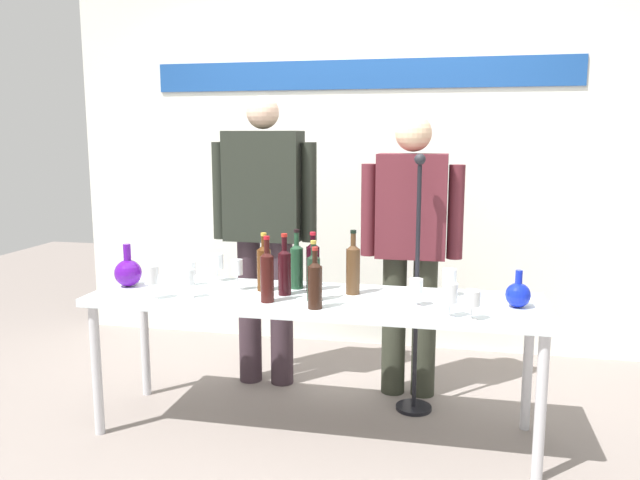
{
  "coord_description": "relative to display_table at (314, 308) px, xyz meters",
  "views": [
    {
      "loc": [
        0.67,
        -3.0,
        1.52
      ],
      "look_at": [
        0.0,
        0.15,
        0.99
      ],
      "focal_mm": 35.35,
      "sensor_mm": 36.0,
      "label": 1
    }
  ],
  "objects": [
    {
      "name": "ground_plane",
      "position": [
        0.0,
        0.0,
        -0.66
      ],
      "size": [
        10.0,
        10.0,
        0.0
      ],
      "primitive_type": "plane",
      "color": "gray"
    },
    {
      "name": "back_wall",
      "position": [
        0.0,
        1.5,
        0.84
      ],
      "size": [
        4.25,
        0.11,
        3.0
      ],
      "color": "white",
      "rests_on": "ground"
    },
    {
      "name": "display_table",
      "position": [
        0.0,
        0.0,
        0.0
      ],
      "size": [
        2.27,
        0.61,
        0.72
      ],
      "color": "silver",
      "rests_on": "ground"
    },
    {
      "name": "decanter_blue_left",
      "position": [
        -1.02,
        0.0,
        0.14
      ],
      "size": [
        0.14,
        0.14,
        0.23
      ],
      "color": "#531191",
      "rests_on": "display_table"
    },
    {
      "name": "decanter_blue_right",
      "position": [
        0.98,
        0.0,
        0.12
      ],
      "size": [
        0.12,
        0.12,
        0.18
      ],
      "color": "#1022BA",
      "rests_on": "display_table"
    },
    {
      "name": "presenter_left",
      "position": [
        -0.44,
        0.6,
        0.35
      ],
      "size": [
        0.64,
        0.22,
        1.75
      ],
      "color": "#382830",
      "rests_on": "ground"
    },
    {
      "name": "presenter_right",
      "position": [
        0.44,
        0.6,
        0.27
      ],
      "size": [
        0.58,
        0.22,
        1.64
      ],
      "color": "#313428",
      "rests_on": "ground"
    },
    {
      "name": "wine_bottle_0",
      "position": [
        -0.2,
        -0.15,
        0.2
      ],
      "size": [
        0.07,
        0.07,
        0.32
      ],
      "color": "#34100E",
      "rests_on": "display_table"
    },
    {
      "name": "wine_bottle_1",
      "position": [
        -0.03,
        0.12,
        0.2
      ],
      "size": [
        0.07,
        0.07,
        0.31
      ],
      "color": "black",
      "rests_on": "display_table"
    },
    {
      "name": "wine_bottle_2",
      "position": [
        0.05,
        -0.22,
        0.18
      ],
      "size": [
        0.07,
        0.07,
        0.29
      ],
      "color": "black",
      "rests_on": "display_table"
    },
    {
      "name": "wine_bottle_3",
      "position": [
        0.02,
        -0.08,
        0.19
      ],
      "size": [
        0.06,
        0.06,
        0.3
      ],
      "color": "#1A2E1F",
      "rests_on": "display_table"
    },
    {
      "name": "wine_bottle_4",
      "position": [
        -0.12,
        0.15,
        0.19
      ],
      "size": [
        0.07,
        0.07,
        0.31
      ],
      "color": "#1C4027",
      "rests_on": "display_table"
    },
    {
      "name": "wine_bottle_5",
      "position": [
        -0.15,
        0.0,
        0.19
      ],
      "size": [
        0.07,
        0.07,
        0.31
      ],
      "color": "black",
      "rests_on": "display_table"
    },
    {
      "name": "wine_bottle_6",
      "position": [
        -0.28,
        0.07,
        0.19
      ],
      "size": [
        0.07,
        0.07,
        0.3
      ],
      "color": "#49260E",
      "rests_on": "display_table"
    },
    {
      "name": "wine_bottle_7",
      "position": [
        0.18,
        0.09,
        0.2
      ],
      "size": [
        0.07,
        0.07,
        0.33
      ],
      "color": "#4F331D",
      "rests_on": "display_table"
    },
    {
      "name": "wine_glass_left_0",
      "position": [
        -0.42,
        0.04,
        0.18
      ],
      "size": [
        0.06,
        0.06,
        0.16
      ],
      "color": "white",
      "rests_on": "display_table"
    },
    {
      "name": "wine_glass_left_1",
      "position": [
        -0.77,
        -0.22,
        0.18
      ],
      "size": [
        0.07,
        0.07,
        0.17
      ],
      "color": "white",
      "rests_on": "display_table"
    },
    {
      "name": "wine_glass_left_2",
      "position": [
        -0.6,
        0.22,
        0.17
      ],
      "size": [
        0.07,
        0.07,
        0.15
      ],
      "color": "white",
      "rests_on": "display_table"
    },
    {
      "name": "wine_glass_left_3",
      "position": [
        -0.6,
        -0.16,
        0.16
      ],
      "size": [
        0.06,
        0.06,
        0.15
      ],
      "color": "white",
      "rests_on": "display_table"
    },
    {
      "name": "wine_glass_left_4",
      "position": [
        -0.7,
        0.09,
        0.15
      ],
      "size": [
        0.06,
        0.06,
        0.13
      ],
      "color": "white",
      "rests_on": "display_table"
    },
    {
      "name": "wine_glass_right_0",
      "position": [
        0.77,
        -0.25,
        0.15
      ],
      "size": [
        0.07,
        0.07,
        0.13
      ],
      "color": "white",
      "rests_on": "display_table"
    },
    {
      "name": "wine_glass_right_1",
      "position": [
        0.51,
        -0.07,
        0.15
      ],
      "size": [
        0.06,
        0.06,
        0.13
      ],
      "color": "white",
      "rests_on": "display_table"
    },
    {
      "name": "wine_glass_right_2",
      "position": [
        0.67,
        -0.23,
        0.17
      ],
      "size": [
        0.07,
        0.07,
        0.15
      ],
      "color": "white",
      "rests_on": "display_table"
    },
    {
      "name": "wine_glass_right_3",
      "position": [
        0.66,
        0.15,
        0.16
      ],
      "size": [
        0.07,
        0.07,
        0.14
      ],
      "color": "white",
      "rests_on": "display_table"
    },
    {
      "name": "microphone_stand",
      "position": [
        0.49,
        0.38,
        -0.19
      ],
      "size": [
        0.2,
        0.2,
        1.43
      ],
      "color": "black",
      "rests_on": "ground"
    }
  ]
}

